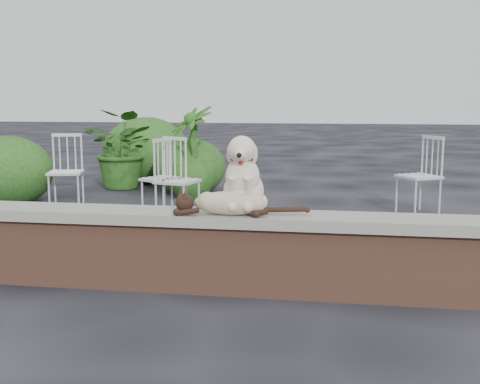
% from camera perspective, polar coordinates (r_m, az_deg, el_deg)
% --- Properties ---
extents(ground, '(60.00, 60.00, 0.00)m').
position_cam_1_polar(ground, '(4.45, 1.13, -9.38)').
color(ground, black).
rests_on(ground, ground).
extents(brick_wall, '(6.00, 0.30, 0.50)m').
position_cam_1_polar(brick_wall, '(4.38, 1.14, -6.27)').
color(brick_wall, brown).
rests_on(brick_wall, ground).
extents(capstone, '(6.20, 0.40, 0.08)m').
position_cam_1_polar(capstone, '(4.31, 1.15, -2.55)').
color(capstone, slate).
rests_on(capstone, brick_wall).
extents(dog, '(0.39, 0.50, 0.57)m').
position_cam_1_polar(dog, '(4.33, 0.35, 1.83)').
color(dog, beige).
rests_on(dog, capstone).
extents(cat, '(1.13, 0.31, 0.19)m').
position_cam_1_polar(cat, '(4.22, -1.04, -0.92)').
color(cat, tan).
rests_on(cat, capstone).
extents(chair_d, '(0.77, 0.77, 0.94)m').
position_cam_1_polar(chair_d, '(7.63, 16.54, 1.54)').
color(chair_d, silver).
rests_on(chair_d, ground).
extents(chair_e, '(0.68, 0.68, 0.94)m').
position_cam_1_polar(chair_e, '(6.93, -5.94, 1.16)').
color(chair_e, silver).
rests_on(chair_e, ground).
extents(chair_b, '(0.76, 0.76, 0.94)m').
position_cam_1_polar(chair_b, '(7.14, -7.22, 1.36)').
color(chair_b, silver).
rests_on(chair_b, ground).
extents(chair_a, '(0.69, 0.69, 0.94)m').
position_cam_1_polar(chair_a, '(8.04, -16.16, 1.91)').
color(chair_a, silver).
rests_on(chair_a, ground).
extents(potted_plant_a, '(1.28, 1.17, 1.22)m').
position_cam_1_polar(potted_plant_a, '(9.51, -10.89, 3.98)').
color(potted_plant_a, '#134414').
rests_on(potted_plant_a, ground).
extents(potted_plant_b, '(1.02, 1.02, 1.29)m').
position_cam_1_polar(potted_plant_b, '(8.54, -4.55, 3.80)').
color(potted_plant_b, '#134414').
rests_on(potted_plant_b, ground).
extents(shrubbery, '(3.31, 3.50, 1.15)m').
position_cam_1_polar(shrubbery, '(9.45, -11.21, 3.02)').
color(shrubbery, '#134414').
rests_on(shrubbery, ground).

